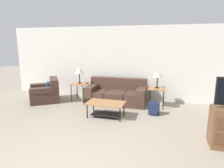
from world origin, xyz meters
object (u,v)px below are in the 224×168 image
(side_table_left, at_px, (80,85))
(table_lamp_right, at_px, (158,74))
(couch, at_px, (117,94))
(side_table_right, at_px, (157,90))
(armchair, at_px, (46,93))
(table_lamp_left, at_px, (79,71))
(backpack, at_px, (154,109))
(coffee_table, at_px, (106,106))

(side_table_left, height_order, table_lamp_right, table_lamp_right)
(couch, xyz_separation_m, side_table_right, (1.34, -0.05, 0.26))
(couch, bearing_deg, table_lamp_right, -1.97)
(couch, distance_m, table_lamp_right, 1.55)
(armchair, xyz_separation_m, side_table_left, (1.11, 0.43, 0.26))
(table_lamp_left, relative_size, table_lamp_right, 1.00)
(table_lamp_right, bearing_deg, couch, 178.03)
(couch, height_order, armchair, couch)
(couch, height_order, backpack, couch)
(couch, bearing_deg, coffee_table, -87.73)
(side_table_right, bearing_deg, coffee_table, -134.40)
(side_table_right, distance_m, table_lamp_right, 0.51)
(coffee_table, distance_m, table_lamp_left, 2.06)
(side_table_right, bearing_deg, table_lamp_left, -180.00)
(side_table_left, distance_m, backpack, 2.80)
(couch, bearing_deg, side_table_right, -1.97)
(armchair, distance_m, table_lamp_left, 1.42)
(side_table_right, relative_size, backpack, 1.68)
(couch, distance_m, side_table_right, 1.37)
(table_lamp_right, height_order, backpack, table_lamp_right)
(couch, relative_size, table_lamp_right, 3.50)
(table_lamp_left, relative_size, backpack, 1.57)
(side_table_left, distance_m, side_table_right, 2.68)
(couch, bearing_deg, armchair, -168.94)
(couch, distance_m, coffee_table, 1.36)
(table_lamp_right, bearing_deg, table_lamp_left, 180.00)
(armchair, height_order, coffee_table, armchair)
(table_lamp_right, bearing_deg, backpack, -91.07)
(table_lamp_right, bearing_deg, side_table_left, 180.00)
(side_table_right, bearing_deg, backpack, -91.07)
(side_table_left, bearing_deg, table_lamp_left, -75.96)
(coffee_table, xyz_separation_m, table_lamp_right, (1.29, 1.32, 0.76))
(coffee_table, xyz_separation_m, side_table_left, (-1.39, 1.32, 0.24))
(couch, bearing_deg, table_lamp_left, -178.03)
(coffee_table, height_order, side_table_right, side_table_right)
(coffee_table, bearing_deg, side_table_left, 136.67)
(table_lamp_right, bearing_deg, armchair, -173.49)
(side_table_left, relative_size, backpack, 1.68)
(table_lamp_right, xyz_separation_m, backpack, (-0.01, -0.78, -0.89))
(coffee_table, distance_m, side_table_right, 1.86)
(table_lamp_left, bearing_deg, table_lamp_right, 0.00)
(side_table_right, bearing_deg, side_table_left, 180.00)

